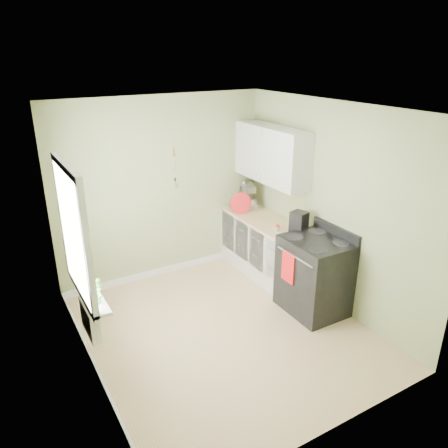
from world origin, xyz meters
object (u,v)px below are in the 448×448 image
stove (315,275)px  kettle (235,202)px  coffee_maker (299,224)px  stand_mixer (248,196)px

stove → kettle: bearing=94.6°
kettle → coffee_maker: bearing=-81.4°
stove → coffee_maker: size_ratio=3.52×
stove → stand_mixer: stand_mixer is taller
stand_mixer → kettle: stand_mixer is taller
stove → stand_mixer: 1.83m
stand_mixer → stove: bearing=-92.6°
stove → kettle: 1.86m
stand_mixer → coffee_maker: bearing=-91.0°
stove → kettle: stove is taller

